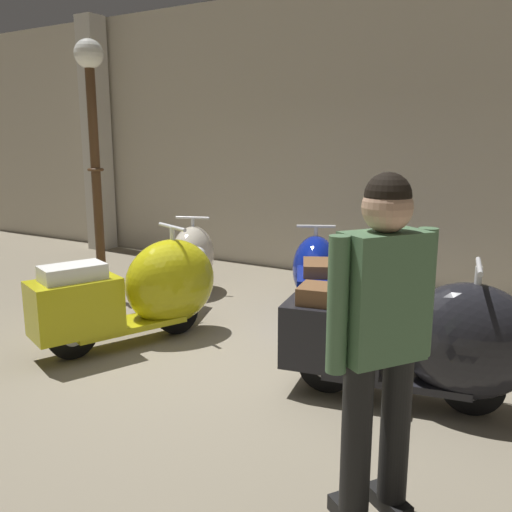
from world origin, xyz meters
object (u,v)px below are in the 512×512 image
Objects in this scene: lamppost at (94,148)px; visitor_0 at (381,329)px; scooter_2 at (316,277)px; scooter_0 at (187,263)px; scooter_3 at (424,341)px; scooter_1 at (144,290)px.

lamppost is 1.70× the size of visitor_0.
scooter_2 is 3.38m from visitor_0.
lamppost is at bearing 79.88° from scooter_2.
scooter_0 is 0.89× the size of scooter_3.
visitor_0 reaches higher than scooter_1.
scooter_2 reaches higher than scooter_0.
scooter_3 reaches higher than scooter_2.
scooter_0 is 0.93× the size of visitor_0.
scooter_2 is at bearing -25.66° from visitor_0.
visitor_0 is at bearing -27.33° from lamppost.
scooter_3 is at bearing -10.89° from lamppost.
scooter_1 reaches higher than scooter_2.
scooter_0 is 1.72m from lamppost.
scooter_2 is 2.96m from lamppost.
lamppost is at bearing 82.06° from scooter_1.
lamppost reaches higher than scooter_0.
scooter_0 is 1.66m from scooter_2.
scooter_2 is 0.88× the size of scooter_3.
scooter_3 is 1.04× the size of visitor_0.
scooter_1 is 2.10m from lamppost.
visitor_0 is (3.32, -2.73, 0.58)m from scooter_0.
scooter_3 is 4.35m from lamppost.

